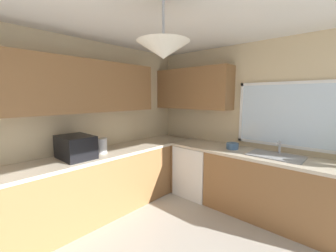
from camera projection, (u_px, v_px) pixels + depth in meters
room_shell at (147, 87)px, 2.70m from camera, size 3.54×4.03×2.53m
counter_run_left at (89, 187)px, 2.91m from camera, size 0.65×3.64×0.88m
counter_run_back at (253, 183)px, 3.06m from camera, size 2.63×0.65×0.88m
dishwasher at (197, 170)px, 3.67m from camera, size 0.60×0.60×0.84m
microwave at (76, 147)px, 2.72m from camera, size 0.48×0.36×0.29m
kettle at (102, 146)px, 2.98m from camera, size 0.15×0.15×0.21m
sink_assembly at (276, 156)px, 2.82m from camera, size 0.66×0.40×0.19m
bowl at (232, 146)px, 3.22m from camera, size 0.18×0.18×0.09m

